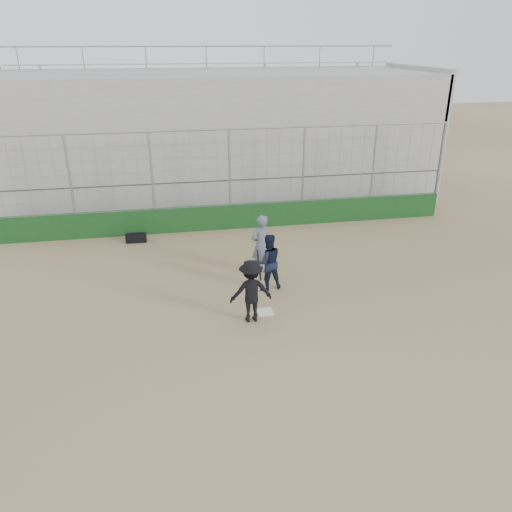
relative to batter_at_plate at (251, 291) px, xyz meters
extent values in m
plane|color=brown|center=(0.46, 0.32, -0.89)|extent=(90.00, 90.00, 0.00)
cube|color=white|center=(0.46, 0.32, -0.88)|extent=(0.44, 0.44, 0.02)
cube|color=#123815|center=(0.46, 7.32, -0.39)|extent=(18.00, 0.25, 1.00)
cylinder|color=gray|center=(0.46, 7.32, 1.11)|extent=(0.10, 0.10, 4.00)
cylinder|color=gray|center=(9.46, 7.32, 1.11)|extent=(0.10, 0.10, 4.00)
cylinder|color=gray|center=(0.46, 7.32, 3.11)|extent=(18.00, 0.07, 0.07)
cube|color=gray|center=(0.46, 12.27, -0.09)|extent=(20.00, 6.70, 1.60)
cube|color=gray|center=(0.46, 12.27, 2.81)|extent=(20.00, 6.70, 4.20)
cube|color=gray|center=(10.46, 12.27, 2.01)|extent=(0.25, 6.70, 6.10)
cylinder|color=gray|center=(0.46, 15.42, 5.91)|extent=(20.00, 0.06, 0.06)
imported|color=black|center=(0.00, 0.00, 0.00)|extent=(1.17, 0.70, 1.79)
cylinder|color=black|center=(0.25, 0.15, 0.68)|extent=(0.07, 0.57, 0.71)
imported|color=black|center=(0.83, 1.70, -0.30)|extent=(1.02, 0.87, 1.19)
sphere|color=maroon|center=(0.83, 1.70, 0.19)|extent=(0.28, 0.28, 0.28)
imported|color=#545C6B|center=(0.83, 2.85, 0.02)|extent=(0.88, 0.74, 1.84)
cube|color=black|center=(-3.31, 6.50, -0.73)|extent=(0.78, 0.37, 0.33)
cylinder|color=black|center=(-3.31, 6.50, -0.55)|extent=(0.50, 0.07, 0.04)
camera|label=1|loc=(-2.08, -11.79, 6.26)|focal=35.00mm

